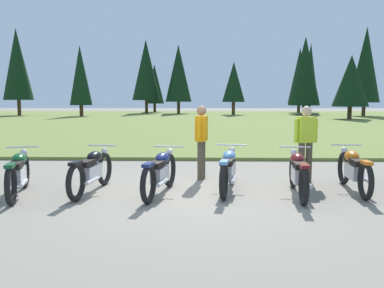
{
  "coord_description": "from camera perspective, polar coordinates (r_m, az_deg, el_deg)",
  "views": [
    {
      "loc": [
        0.21,
        -7.62,
        1.83
      ],
      "look_at": [
        0.0,
        0.6,
        0.9
      ],
      "focal_mm": 37.56,
      "sensor_mm": 36.0,
      "label": 1
    }
  ],
  "objects": [
    {
      "name": "motorcycle_british_green",
      "position": [
        8.28,
        -23.44,
        -3.76
      ],
      "size": [
        0.78,
        2.05,
        0.88
      ],
      "color": "black",
      "rests_on": "ground"
    },
    {
      "name": "forest_treeline",
      "position": [
        43.59,
        5.8,
        10.04
      ],
      "size": [
        39.15,
        28.2,
        8.96
      ],
      "color": "#47331E",
      "rests_on": "ground"
    },
    {
      "name": "motorcycle_sky_blue",
      "position": [
        8.0,
        5.18,
        -3.6
      ],
      "size": [
        0.64,
        2.09,
        0.88
      ],
      "color": "black",
      "rests_on": "ground"
    },
    {
      "name": "motorcycle_orange",
      "position": [
        8.56,
        22.0,
        -3.38
      ],
      "size": [
        0.62,
        2.1,
        0.88
      ],
      "color": "black",
      "rests_on": "ground"
    },
    {
      "name": "motorcycle_navy",
      "position": [
        7.71,
        -4.54,
        -3.97
      ],
      "size": [
        0.66,
        2.08,
        0.88
      ],
      "color": "black",
      "rests_on": "ground"
    },
    {
      "name": "rider_with_back_turned",
      "position": [
        9.09,
        1.35,
        0.89
      ],
      "size": [
        0.3,
        0.54,
        1.67
      ],
      "color": "#4C4233",
      "rests_on": "ground"
    },
    {
      "name": "ground_plane",
      "position": [
        7.84,
        -0.11,
        -7.05
      ],
      "size": [
        140.0,
        140.0,
        0.0
      ],
      "primitive_type": "plane",
      "color": "gray"
    },
    {
      "name": "grass_moorland",
      "position": [
        33.77,
        1.1,
        3.44
      ],
      "size": [
        80.0,
        44.0,
        0.1
      ],
      "primitive_type": "cube",
      "color": "olive",
      "rests_on": "ground"
    },
    {
      "name": "motorcycle_black",
      "position": [
        8.1,
        -14.05,
        -3.64
      ],
      "size": [
        0.62,
        2.1,
        0.88
      ],
      "color": "black",
      "rests_on": "ground"
    },
    {
      "name": "rider_near_row_end",
      "position": [
        9.08,
        15.85,
        0.64
      ],
      "size": [
        0.54,
        0.3,
        1.67
      ],
      "color": "#4C4233",
      "rests_on": "ground"
    },
    {
      "name": "motorcycle_maroon",
      "position": [
        7.85,
        14.86,
        -3.97
      ],
      "size": [
        0.62,
        2.1,
        0.88
      ],
      "color": "black",
      "rests_on": "ground"
    }
  ]
}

